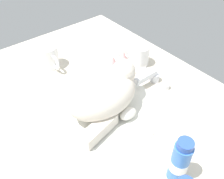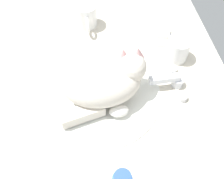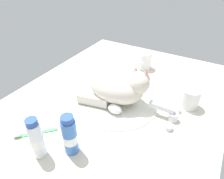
% 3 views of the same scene
% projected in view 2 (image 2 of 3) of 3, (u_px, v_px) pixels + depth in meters
% --- Properties ---
extents(ground_plane, '(1.10, 0.83, 0.03)m').
position_uv_depth(ground_plane, '(102.00, 97.00, 0.82)').
color(ground_plane, beige).
extents(sink_basin, '(0.36, 0.36, 0.01)m').
position_uv_depth(sink_basin, '(102.00, 94.00, 0.80)').
color(sink_basin, silver).
rests_on(sink_basin, ground_plane).
extents(faucet, '(0.13, 0.11, 0.05)m').
position_uv_depth(faucet, '(173.00, 81.00, 0.80)').
color(faucet, silver).
rests_on(faucet, ground_plane).
extents(cat, '(0.19, 0.26, 0.15)m').
position_uv_depth(cat, '(105.00, 80.00, 0.74)').
color(cat, beige).
rests_on(cat, sink_basin).
extents(coffee_mug, '(0.12, 0.08, 0.08)m').
position_uv_depth(coffee_mug, '(86.00, 16.00, 0.94)').
color(coffee_mug, white).
rests_on(coffee_mug, ground_plane).
extents(rinse_cup, '(0.07, 0.07, 0.08)m').
position_uv_depth(rinse_cup, '(178.00, 49.00, 0.86)').
color(rinse_cup, white).
rests_on(rinse_cup, ground_plane).
extents(soap_dish, '(0.09, 0.06, 0.01)m').
position_uv_depth(soap_dish, '(162.00, 36.00, 0.93)').
color(soap_dish, white).
rests_on(soap_dish, ground_plane).
extents(soap_bar, '(0.07, 0.06, 0.02)m').
position_uv_depth(soap_bar, '(163.00, 32.00, 0.92)').
color(soap_bar, white).
rests_on(soap_bar, soap_dish).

